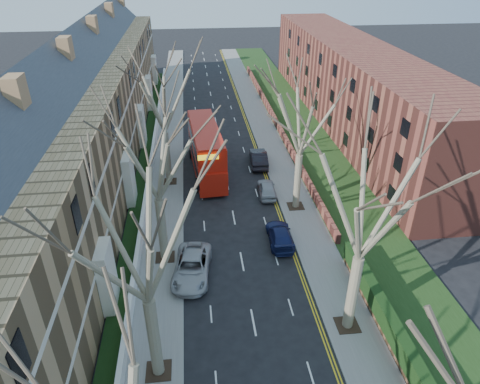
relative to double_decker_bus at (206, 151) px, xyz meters
name	(u,v)px	position (x,y,z in m)	size (l,w,h in m)	color
pavement_left	(170,139)	(-4.11, 9.13, -2.32)	(3.00, 102.00, 0.12)	slate
pavement_right	(267,135)	(7.89, 9.13, -2.32)	(3.00, 102.00, 0.12)	slate
terrace_left	(83,123)	(-11.75, 1.13, 3.15)	(9.70, 78.00, 13.60)	#91714A
flats_right	(350,84)	(19.35, 13.13, 2.60)	(13.97, 54.00, 10.00)	brown
front_wall_left	(151,165)	(-5.76, 1.13, -1.76)	(0.30, 78.00, 1.00)	white
grass_verge_right	(302,133)	(12.39, 9.13, -2.23)	(6.00, 102.00, 0.06)	#1A3212
tree_left_mid	(138,231)	(-3.81, -23.87, 7.17)	(10.50, 10.50, 14.71)	#736A52
tree_left_far	(153,146)	(-3.81, -13.87, 6.86)	(10.15, 10.15, 14.22)	#736A52
tree_left_dist	(161,88)	(-3.81, -1.87, 7.17)	(10.50, 10.50, 14.71)	#736A52
tree_right_mid	(370,193)	(7.59, -21.87, 7.17)	(10.50, 10.50, 14.71)	#736A52
tree_right_far	(303,109)	(7.59, -7.87, 6.86)	(10.15, 10.15, 14.22)	#736A52
double_decker_bus	(206,151)	(0.00, 0.00, 0.00)	(3.54, 11.77, 4.83)	#AE180C
car_left_far	(192,267)	(-1.81, -16.00, -1.63)	(2.49, 5.40, 1.50)	#A6A7AC
car_right_near	(280,235)	(5.15, -12.82, -1.73)	(1.83, 4.49, 1.30)	#161D4D
car_right_mid	(267,189)	(5.38, -5.37, -1.72)	(1.58, 3.92, 1.34)	#9FA2A8
car_right_far	(259,158)	(5.59, 1.10, -1.59)	(1.67, 4.80, 1.58)	black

